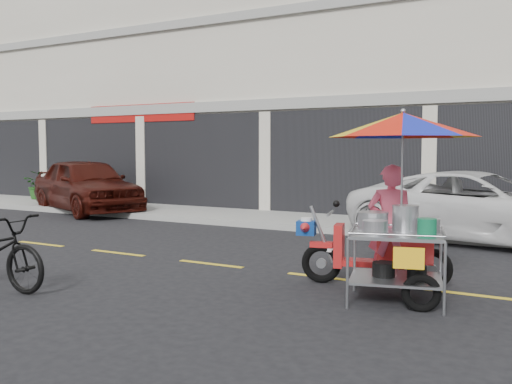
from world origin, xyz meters
The scene contains 8 objects.
ground centered at (0.00, 0.00, 0.00)m, with size 90.00×90.00×0.00m, color black.
sidewalk centered at (0.00, 5.50, 0.07)m, with size 45.00×3.00×0.15m, color gray.
centerline centered at (0.00, 0.00, 0.00)m, with size 42.00×0.10×0.01m, color gold.
maroon_sedan centered at (-9.45, 4.55, 0.81)m, with size 1.91×4.75×1.62m, color #330C07.
white_pickup centered at (1.44, 4.46, 0.71)m, with size 2.35×5.10×1.42m, color white.
plant_tall centered at (-13.01, 5.79, 0.64)m, with size 0.88×0.76×0.98m, color #1E4C19.
plant_short centered at (-12.05, 5.34, 0.63)m, with size 0.53×0.53×0.96m, color #1E4C19.
food_vendor_rig centered at (1.13, -0.51, 1.47)m, with size 2.66×2.18×2.35m.
Camera 1 is at (3.10, -7.57, 1.85)m, focal length 40.00 mm.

